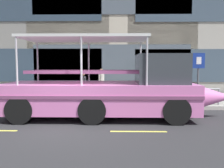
# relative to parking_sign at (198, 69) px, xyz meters

# --- Properties ---
(ground_plane) EXTENTS (120.00, 120.00, 0.00)m
(ground_plane) POSITION_rel_parking_sign_xyz_m (-5.80, -3.96, -1.89)
(ground_plane) COLOR #2B2B2D
(sidewalk) EXTENTS (32.00, 4.80, 0.18)m
(sidewalk) POSITION_rel_parking_sign_xyz_m (-5.80, 1.64, -1.80)
(sidewalk) COLOR gray
(sidewalk) RESTS_ON ground_plane
(curb_edge) EXTENTS (32.00, 0.18, 0.18)m
(curb_edge) POSITION_rel_parking_sign_xyz_m (-5.80, -0.85, -1.80)
(curb_edge) COLOR #B2ADA3
(curb_edge) RESTS_ON ground_plane
(lane_centreline) EXTENTS (25.80, 0.12, 0.01)m
(lane_centreline) POSITION_rel_parking_sign_xyz_m (-5.80, -4.58, -1.89)
(lane_centreline) COLOR #DBD64C
(lane_centreline) RESTS_ON ground_plane
(curb_guardrail) EXTENTS (11.91, 0.09, 0.81)m
(curb_guardrail) POSITION_rel_parking_sign_xyz_m (-5.06, -0.51, -1.16)
(curb_guardrail) COLOR #9EA0A8
(curb_guardrail) RESTS_ON sidewalk
(parking_sign) EXTENTS (0.60, 0.12, 2.52)m
(parking_sign) POSITION_rel_parking_sign_xyz_m (0.00, 0.00, 0.00)
(parking_sign) COLOR #4C4F54
(parking_sign) RESTS_ON sidewalk
(duck_tour_boat) EXTENTS (9.29, 2.60, 3.20)m
(duck_tour_boat) POSITION_rel_parking_sign_xyz_m (-4.23, -2.55, -0.82)
(duck_tour_boat) COLOR pink
(duck_tour_boat) RESTS_ON ground_plane
(pedestrian_near_bow) EXTENTS (0.22, 0.45, 1.57)m
(pedestrian_near_bow) POSITION_rel_parking_sign_xyz_m (-0.65, 0.53, -0.76)
(pedestrian_near_bow) COLOR #47423D
(pedestrian_near_bow) RESTS_ON sidewalk
(pedestrian_mid_left) EXTENTS (0.31, 0.45, 1.71)m
(pedestrian_mid_left) POSITION_rel_parking_sign_xyz_m (-4.95, 1.06, -0.68)
(pedestrian_mid_left) COLOR black
(pedestrian_mid_left) RESTS_ON sidewalk
(pedestrian_mid_right) EXTENTS (0.36, 0.31, 1.52)m
(pedestrian_mid_right) POSITION_rel_parking_sign_xyz_m (-5.97, 1.04, -0.80)
(pedestrian_mid_right) COLOR #1E2338
(pedestrian_mid_right) RESTS_ON sidewalk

